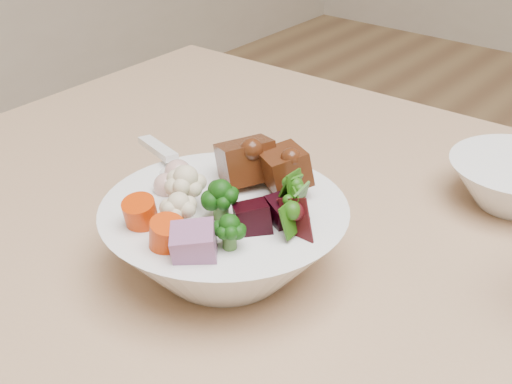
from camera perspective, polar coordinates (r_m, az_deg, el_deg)
food_bowl at (r=0.59m, az=-2.32°, el=-3.36°), size 0.20×0.20×0.11m
soup_spoon at (r=0.64m, az=-6.65°, el=1.87°), size 0.11×0.06×0.02m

